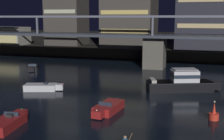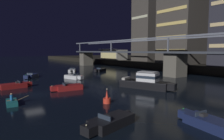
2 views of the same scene
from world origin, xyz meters
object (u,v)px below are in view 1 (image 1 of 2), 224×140
(speedboat_far_center, at_px, (33,68))
(channel_buoy, at_px, (214,115))
(speedboat_mid_center, at_px, (42,87))
(speedboat_near_center, at_px, (8,123))
(cabin_cruiser_near_left, at_px, (182,82))
(river_bridge, at_px, (155,43))
(tower_west_tall, at_px, (130,3))
(speedboat_mid_left, at_px, (108,108))
(waterfront_pavilion, at_px, (4,36))

(speedboat_far_center, bearing_deg, channel_buoy, -31.17)
(speedboat_mid_center, bearing_deg, speedboat_near_center, -72.64)
(cabin_cruiser_near_left, height_order, speedboat_near_center, cabin_cruiser_near_left)
(cabin_cruiser_near_left, xyz_separation_m, speedboat_far_center, (-25.99, 7.60, -0.64))
(river_bridge, relative_size, speedboat_far_center, 18.97)
(cabin_cruiser_near_left, distance_m, speedboat_far_center, 27.08)
(speedboat_near_center, bearing_deg, speedboat_far_center, 117.58)
(tower_west_tall, xyz_separation_m, speedboat_mid_left, (7.89, -41.07, -11.81))
(speedboat_near_center, xyz_separation_m, speedboat_mid_left, (6.73, 6.42, 0.00))
(speedboat_mid_center, bearing_deg, speedboat_mid_left, -29.13)
(cabin_cruiser_near_left, height_order, channel_buoy, cabin_cruiser_near_left)
(cabin_cruiser_near_left, bearing_deg, speedboat_near_center, -126.73)
(river_bridge, xyz_separation_m, speedboat_far_center, (-19.91, -8.61, -4.10))
(speedboat_mid_left, relative_size, channel_buoy, 2.97)
(tower_west_tall, relative_size, speedboat_mid_left, 3.89)
(channel_buoy, bearing_deg, speedboat_mid_left, -176.15)
(channel_buoy, bearing_deg, speedboat_near_center, -156.78)
(speedboat_mid_left, bearing_deg, speedboat_far_center, 136.84)
(speedboat_mid_left, xyz_separation_m, channel_buoy, (9.78, 0.66, 0.06))
(river_bridge, xyz_separation_m, waterfront_pavilion, (-40.74, 11.91, -0.08))
(cabin_cruiser_near_left, xyz_separation_m, channel_buoy, (3.56, -10.27, -0.57))
(speedboat_mid_left, bearing_deg, channel_buoy, 3.85)
(river_bridge, bearing_deg, speedboat_far_center, -156.60)
(channel_buoy, bearing_deg, speedboat_far_center, 148.83)
(tower_west_tall, xyz_separation_m, speedboat_near_center, (1.16, -47.49, -11.81))
(speedboat_mid_center, xyz_separation_m, channel_buoy, (20.36, -5.24, 0.06))
(speedboat_near_center, bearing_deg, speedboat_mid_left, 43.67)
(tower_west_tall, height_order, channel_buoy, tower_west_tall)
(cabin_cruiser_near_left, xyz_separation_m, speedboat_near_center, (-12.95, -17.36, -0.64))
(river_bridge, xyz_separation_m, speedboat_mid_center, (-10.72, -21.25, -4.10))
(speedboat_mid_left, bearing_deg, speedboat_mid_center, 150.87)
(river_bridge, distance_m, tower_west_tall, 17.82)
(waterfront_pavilion, bearing_deg, speedboat_mid_center, -47.85)
(waterfront_pavilion, bearing_deg, cabin_cruiser_near_left, -30.99)
(river_bridge, xyz_separation_m, cabin_cruiser_near_left, (6.08, -16.21, -3.47))
(waterfront_pavilion, distance_m, cabin_cruiser_near_left, 54.73)
(river_bridge, height_order, speedboat_far_center, river_bridge)
(river_bridge, bearing_deg, speedboat_mid_center, -116.77)
(river_bridge, relative_size, channel_buoy, 53.62)
(waterfront_pavilion, height_order, channel_buoy, waterfront_pavilion)
(waterfront_pavilion, distance_m, channel_buoy, 63.47)
(river_bridge, bearing_deg, waterfront_pavilion, 163.70)
(speedboat_mid_left, xyz_separation_m, speedboat_mid_center, (-10.58, 5.90, 0.00))
(river_bridge, height_order, speedboat_mid_center, river_bridge)
(speedboat_near_center, xyz_separation_m, channel_buoy, (16.51, 7.08, 0.06))
(speedboat_far_center, height_order, channel_buoy, channel_buoy)
(speedboat_mid_center, height_order, channel_buoy, channel_buoy)
(river_bridge, distance_m, speedboat_mid_center, 24.15)
(speedboat_far_center, bearing_deg, waterfront_pavilion, 135.43)
(river_bridge, xyz_separation_m, speedboat_mid_left, (-0.14, -27.15, -4.10))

